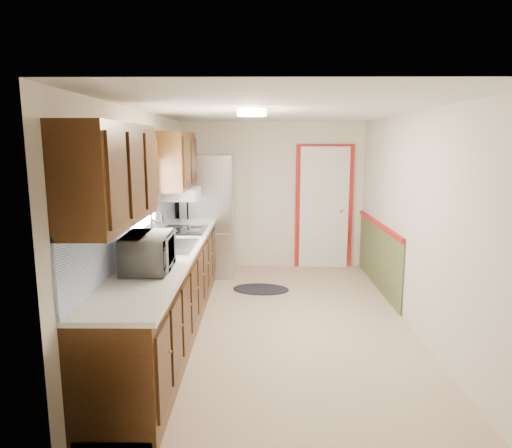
{
  "coord_description": "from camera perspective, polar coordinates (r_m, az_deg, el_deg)",
  "views": [
    {
      "loc": [
        -0.22,
        -5.01,
        2.05
      ],
      "look_at": [
        -0.26,
        0.07,
        1.15
      ],
      "focal_mm": 32.0,
      "sensor_mm": 36.0,
      "label": 1
    }
  ],
  "objects": [
    {
      "name": "room_shell",
      "position": [
        5.09,
        2.89,
        0.4
      ],
      "size": [
        3.2,
        5.2,
        2.52
      ],
      "color": "tan",
      "rests_on": "ground"
    },
    {
      "name": "kitchen_run",
      "position": [
        4.99,
        -11.38,
        -4.57
      ],
      "size": [
        0.63,
        4.0,
        2.2
      ],
      "color": "#331C0B",
      "rests_on": "ground"
    },
    {
      "name": "back_wall_trim",
      "position": [
        7.42,
        9.83,
        0.89
      ],
      "size": [
        1.12,
        2.3,
        2.08
      ],
      "color": "maroon",
      "rests_on": "ground"
    },
    {
      "name": "ceiling_fixture",
      "position": [
        4.82,
        -0.55,
        13.71
      ],
      "size": [
        0.3,
        0.3,
        0.06
      ],
      "primitive_type": "cylinder",
      "color": "#FFD88C",
      "rests_on": "room_shell"
    },
    {
      "name": "microwave",
      "position": [
        4.14,
        -13.32,
        -2.97
      ],
      "size": [
        0.35,
        0.6,
        0.4
      ],
      "primitive_type": "imported",
      "rotation": [
        0.0,
        0.0,
        1.61
      ],
      "color": "white",
      "rests_on": "kitchen_run"
    },
    {
      "name": "refrigerator",
      "position": [
        7.19,
        -5.97,
        1.09
      ],
      "size": [
        0.78,
        0.78,
        1.87
      ],
      "rotation": [
        0.0,
        0.0,
        0.0
      ],
      "color": "#B7B7BC",
      "rests_on": "ground"
    },
    {
      "name": "rug",
      "position": [
        6.55,
        0.61,
        -8.15
      ],
      "size": [
        0.85,
        0.6,
        0.01
      ],
      "primitive_type": "ellipsoid",
      "rotation": [
        0.0,
        0.0,
        -0.12
      ],
      "color": "black",
      "rests_on": "ground"
    },
    {
      "name": "cooktop",
      "position": [
        5.95,
        -8.98,
        -0.74
      ],
      "size": [
        0.54,
        0.65,
        0.02
      ],
      "primitive_type": "cube",
      "color": "black",
      "rests_on": "kitchen_run"
    }
  ]
}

